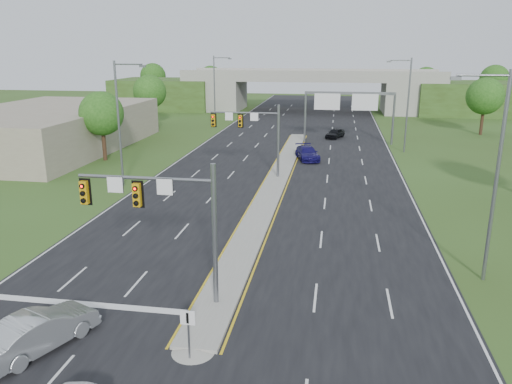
{
  "coord_description": "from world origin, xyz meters",
  "views": [
    {
      "loc": [
        5.38,
        -21.11,
        11.9
      ],
      "look_at": [
        0.39,
        9.57,
        3.0
      ],
      "focal_mm": 35.0,
      "sensor_mm": 36.0,
      "label": 1
    }
  ],
  "objects_px": {
    "signal_mast_far": "(254,129)",
    "car_far_b": "(307,153)",
    "signal_mast_near": "(166,210)",
    "car_far_c": "(335,133)",
    "car_silver": "(40,330)",
    "sign_gantry": "(348,103)",
    "keep_right_sign": "(188,326)",
    "overpass": "(311,93)"
  },
  "relations": [
    {
      "from": "car_silver",
      "to": "car_far_b",
      "type": "height_order",
      "value": "car_silver"
    },
    {
      "from": "car_silver",
      "to": "car_far_c",
      "type": "xyz_separation_m",
      "value": [
        11.45,
        53.34,
        -0.13
      ]
    },
    {
      "from": "car_silver",
      "to": "car_far_b",
      "type": "xyz_separation_m",
      "value": [
        8.52,
        38.51,
        -0.07
      ]
    },
    {
      "from": "signal_mast_near",
      "to": "keep_right_sign",
      "type": "xyz_separation_m",
      "value": [
        2.26,
        -4.45,
        -3.21
      ]
    },
    {
      "from": "overpass",
      "to": "car_far_c",
      "type": "xyz_separation_m",
      "value": [
        5.19,
        -31.35,
        -2.86
      ]
    },
    {
      "from": "car_silver",
      "to": "signal_mast_far",
      "type": "bearing_deg",
      "value": -74.25
    },
    {
      "from": "overpass",
      "to": "car_far_c",
      "type": "height_order",
      "value": "overpass"
    },
    {
      "from": "signal_mast_near",
      "to": "signal_mast_far",
      "type": "bearing_deg",
      "value": 90.0
    },
    {
      "from": "keep_right_sign",
      "to": "overpass",
      "type": "bearing_deg",
      "value": 90.0
    },
    {
      "from": "sign_gantry",
      "to": "keep_right_sign",
      "type": "bearing_deg",
      "value": -97.7
    },
    {
      "from": "signal_mast_near",
      "to": "car_far_c",
      "type": "relative_size",
      "value": 1.77
    },
    {
      "from": "signal_mast_near",
      "to": "sign_gantry",
      "type": "xyz_separation_m",
      "value": [
        8.95,
        44.99,
        0.51
      ]
    },
    {
      "from": "signal_mast_near",
      "to": "signal_mast_far",
      "type": "relative_size",
      "value": 1.0
    },
    {
      "from": "signal_mast_near",
      "to": "overpass",
      "type": "relative_size",
      "value": 0.09
    },
    {
      "from": "sign_gantry",
      "to": "car_far_c",
      "type": "distance_m",
      "value": 6.07
    },
    {
      "from": "signal_mast_far",
      "to": "overpass",
      "type": "distance_m",
      "value": 55.13
    },
    {
      "from": "sign_gantry",
      "to": "car_far_c",
      "type": "height_order",
      "value": "sign_gantry"
    },
    {
      "from": "sign_gantry",
      "to": "car_far_b",
      "type": "xyz_separation_m",
      "value": [
        -4.42,
        -11.11,
        -4.48
      ]
    },
    {
      "from": "car_far_b",
      "to": "sign_gantry",
      "type": "bearing_deg",
      "value": 52.36
    },
    {
      "from": "sign_gantry",
      "to": "overpass",
      "type": "xyz_separation_m",
      "value": [
        -6.68,
        35.08,
        -1.69
      ]
    },
    {
      "from": "signal_mast_far",
      "to": "car_far_b",
      "type": "relative_size",
      "value": 1.37
    },
    {
      "from": "overpass",
      "to": "sign_gantry",
      "type": "bearing_deg",
      "value": -79.21
    },
    {
      "from": "keep_right_sign",
      "to": "signal_mast_far",
      "type": "bearing_deg",
      "value": 94.39
    },
    {
      "from": "signal_mast_far",
      "to": "overpass",
      "type": "relative_size",
      "value": 0.09
    },
    {
      "from": "signal_mast_near",
      "to": "car_far_b",
      "type": "height_order",
      "value": "signal_mast_near"
    },
    {
      "from": "car_silver",
      "to": "car_far_b",
      "type": "relative_size",
      "value": 0.96
    },
    {
      "from": "keep_right_sign",
      "to": "sign_gantry",
      "type": "distance_m",
      "value": 50.04
    },
    {
      "from": "sign_gantry",
      "to": "car_silver",
      "type": "bearing_deg",
      "value": -104.63
    },
    {
      "from": "car_silver",
      "to": "overpass",
      "type": "bearing_deg",
      "value": -70.78
    },
    {
      "from": "signal_mast_far",
      "to": "car_silver",
      "type": "distance_m",
      "value": 30.15
    },
    {
      "from": "sign_gantry",
      "to": "car_far_c",
      "type": "xyz_separation_m",
      "value": [
        -1.5,
        3.73,
        -4.55
      ]
    },
    {
      "from": "signal_mast_far",
      "to": "car_far_b",
      "type": "distance_m",
      "value": 10.73
    },
    {
      "from": "signal_mast_near",
      "to": "car_silver",
      "type": "bearing_deg",
      "value": -130.89
    },
    {
      "from": "signal_mast_far",
      "to": "car_far_c",
      "type": "relative_size",
      "value": 1.77
    },
    {
      "from": "car_silver",
      "to": "car_far_c",
      "type": "distance_m",
      "value": 54.56
    },
    {
      "from": "signal_mast_far",
      "to": "sign_gantry",
      "type": "relative_size",
      "value": 0.6
    },
    {
      "from": "signal_mast_far",
      "to": "car_far_c",
      "type": "distance_m",
      "value": 25.19
    },
    {
      "from": "signal_mast_near",
      "to": "sign_gantry",
      "type": "height_order",
      "value": "signal_mast_near"
    },
    {
      "from": "car_silver",
      "to": "car_far_b",
      "type": "bearing_deg",
      "value": -79.03
    },
    {
      "from": "signal_mast_near",
      "to": "sign_gantry",
      "type": "bearing_deg",
      "value": 78.75
    },
    {
      "from": "signal_mast_far",
      "to": "sign_gantry",
      "type": "bearing_deg",
      "value": 65.89
    },
    {
      "from": "signal_mast_near",
      "to": "car_silver",
      "type": "height_order",
      "value": "signal_mast_near"
    }
  ]
}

